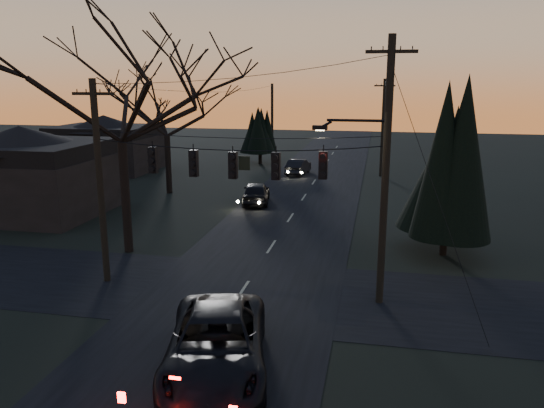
% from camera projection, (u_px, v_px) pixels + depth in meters
% --- Properties ---
extents(main_road, '(8.00, 120.00, 0.02)m').
position_uv_depth(main_road, '(285.00, 226.00, 31.21)').
color(main_road, black).
rests_on(main_road, ground).
extents(cross_road, '(60.00, 7.00, 0.02)m').
position_uv_depth(cross_road, '(242.00, 291.00, 21.67)').
color(cross_road, black).
rests_on(cross_road, ground).
extents(utility_pole_right, '(5.00, 0.30, 10.00)m').
position_uv_depth(utility_pole_right, '(379.00, 302.00, 20.61)').
color(utility_pole_right, black).
rests_on(utility_pole_right, ground).
extents(utility_pole_left, '(1.80, 0.30, 8.50)m').
position_uv_depth(utility_pole_left, '(107.00, 281.00, 22.82)').
color(utility_pole_left, black).
rests_on(utility_pole_left, ground).
extents(utility_pole_far_r, '(1.80, 0.30, 8.50)m').
position_uv_depth(utility_pole_far_r, '(380.00, 176.00, 47.32)').
color(utility_pole_far_r, black).
rests_on(utility_pole_far_r, ground).
extents(utility_pole_far_l, '(0.30, 0.30, 8.00)m').
position_uv_depth(utility_pole_far_l, '(272.00, 159.00, 57.17)').
color(utility_pole_far_l, black).
rests_on(utility_pole_far_l, ground).
extents(span_signal_assembly, '(11.50, 0.44, 1.55)m').
position_uv_depth(span_signal_assembly, '(234.00, 164.00, 20.50)').
color(span_signal_assembly, black).
rests_on(span_signal_assembly, ground).
extents(bare_tree_left, '(10.38, 10.38, 11.04)m').
position_uv_depth(bare_tree_left, '(119.00, 95.00, 24.92)').
color(bare_tree_left, black).
rests_on(bare_tree_left, ground).
extents(evergreen_right, '(4.47, 4.47, 7.76)m').
position_uv_depth(evergreen_right, '(450.00, 165.00, 25.18)').
color(evergreen_right, black).
rests_on(evergreen_right, ground).
extents(bare_tree_dist, '(6.90, 6.90, 8.66)m').
position_uv_depth(bare_tree_dist, '(166.00, 113.00, 39.00)').
color(bare_tree_dist, black).
rests_on(bare_tree_dist, ground).
extents(evergreen_dist, '(3.27, 3.27, 5.94)m').
position_uv_depth(evergreen_dist, '(260.00, 129.00, 53.30)').
color(evergreen_dist, black).
rests_on(evergreen_dist, ground).
extents(house_left_near, '(10.00, 8.00, 5.60)m').
position_uv_depth(house_left_near, '(23.00, 170.00, 33.83)').
color(house_left_near, black).
rests_on(house_left_near, ground).
extents(house_left_far, '(9.00, 7.00, 5.20)m').
position_uv_depth(house_left_far, '(105.00, 143.00, 49.72)').
color(house_left_far, black).
rests_on(house_left_far, ground).
extents(suv_near, '(4.22, 6.75, 1.74)m').
position_uv_depth(suv_near, '(216.00, 345.00, 15.53)').
color(suv_near, black).
rests_on(suv_near, ground).
extents(sedan_oncoming_a, '(2.45, 4.65, 1.51)m').
position_uv_depth(sedan_oncoming_a, '(256.00, 193.00, 36.77)').
color(sedan_oncoming_a, black).
rests_on(sedan_oncoming_a, ground).
extents(sedan_oncoming_b, '(1.89, 4.31, 1.38)m').
position_uv_depth(sedan_oncoming_b, '(298.00, 167.00, 48.09)').
color(sedan_oncoming_b, black).
rests_on(sedan_oncoming_b, ground).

